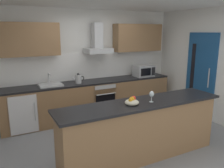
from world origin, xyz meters
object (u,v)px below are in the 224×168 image
object	(u,v)px
oven	(101,98)
range_hood	(98,44)
sink	(50,85)
fruit_bowl	(132,102)
kettle	(78,79)
refrigerator	(22,111)
wine_glass	(152,94)
microwave	(144,71)

from	to	relation	value
oven	range_hood	size ratio (longest dim) A/B	1.11
sink	fruit_bowl	size ratio (longest dim) A/B	2.27
kettle	range_hood	distance (m)	0.98
refrigerator	wine_glass	size ratio (longest dim) A/B	4.78
oven	fruit_bowl	size ratio (longest dim) A/B	3.64
range_hood	sink	bearing A→B (deg)	-174.42
refrigerator	kettle	bearing A→B (deg)	-1.40
refrigerator	oven	bearing A→B (deg)	0.08
refrigerator	kettle	distance (m)	1.40
oven	microwave	distance (m)	1.39
refrigerator	range_hood	xyz separation A→B (m)	(1.84, 0.13, 1.36)
kettle	oven	bearing A→B (deg)	3.36
sink	wine_glass	distance (m)	2.45
wine_glass	fruit_bowl	size ratio (longest dim) A/B	0.81
range_hood	fruit_bowl	xyz separation A→B (m)	(-0.44, -2.26, -0.77)
wine_glass	refrigerator	bearing A→B (deg)	129.04
kettle	wine_glass	bearing A→B (deg)	-77.19
sink	kettle	size ratio (longest dim) A/B	1.73
microwave	sink	distance (m)	2.47
oven	sink	bearing A→B (deg)	179.48
wine_glass	fruit_bowl	xyz separation A→B (m)	(-0.35, 0.03, -0.08)
range_hood	fruit_bowl	world-z (taller)	range_hood
oven	wine_glass	size ratio (longest dim) A/B	4.50
refrigerator	sink	world-z (taller)	sink
wine_glass	kettle	bearing A→B (deg)	102.81
oven	sink	size ratio (longest dim) A/B	1.60
kettle	range_hood	bearing A→B (deg)	15.86
oven	fruit_bowl	bearing A→B (deg)	-101.60
sink	range_hood	distance (m)	1.49
sink	fruit_bowl	world-z (taller)	sink
range_hood	kettle	bearing A→B (deg)	-164.14
sink	wine_glass	size ratio (longest dim) A/B	2.81
oven	wine_glass	distance (m)	2.26
microwave	oven	bearing A→B (deg)	178.73
microwave	fruit_bowl	world-z (taller)	microwave
oven	microwave	size ratio (longest dim) A/B	1.60
sink	fruit_bowl	distance (m)	2.28
wine_glass	sink	bearing A→B (deg)	117.31
microwave	kettle	xyz separation A→B (m)	(-1.83, -0.01, -0.04)
oven	microwave	world-z (taller)	microwave
wine_glass	fruit_bowl	bearing A→B (deg)	175.01
oven	refrigerator	world-z (taller)	oven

